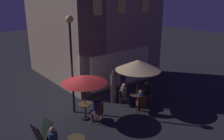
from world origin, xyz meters
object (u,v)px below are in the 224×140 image
object	(u,v)px
street_lamp_near_corner	(71,45)
cafe_table_0	(137,97)
patron_seated_0	(146,91)
patio_umbrella_0	(138,65)
cafe_chair_3	(99,112)
patron_standing_6	(123,79)
cafe_table_1	(85,109)
patron_seated_3	(96,108)
patio_umbrella_1	(84,79)
patron_seated_1	(125,93)
patron_standing_5	(113,86)
cafe_chair_0	(147,92)
cafe_chair_1	(122,96)
cafe_chair_2	(141,103)
menu_sandwich_board	(42,134)
patron_seated_2	(141,100)

from	to	relation	value
street_lamp_near_corner	cafe_table_0	size ratio (longest dim) A/B	6.12
patron_seated_0	patio_umbrella_0	bearing A→B (deg)	-0.00
cafe_chair_3	patron_standing_6	xyz separation A→B (m)	(3.03, 1.86, 0.32)
patio_umbrella_0	patron_seated_0	size ratio (longest dim) A/B	2.11
cafe_table_1	patron_seated_3	bearing A→B (deg)	-72.14
cafe_chair_3	street_lamp_near_corner	bearing A→B (deg)	-7.43
street_lamp_near_corner	patio_umbrella_1	xyz separation A→B (m)	(0.07, -0.92, -1.38)
patron_seated_1	patron_standing_5	world-z (taller)	patron_standing_5
cafe_table_1	patron_standing_6	world-z (taller)	patron_standing_6
patio_umbrella_1	patron_seated_3	xyz separation A→B (m)	(0.19, -0.60, -1.25)
cafe_chair_0	patron_standing_6	size ratio (longest dim) A/B	0.54
street_lamp_near_corner	cafe_chair_1	xyz separation A→B (m)	(2.33, -0.92, -2.81)
cafe_chair_1	cafe_chair_2	size ratio (longest dim) A/B	0.89
cafe_chair_3	cafe_chair_0	bearing A→B (deg)	-104.13
patron_standing_5	patron_seated_3	bearing A→B (deg)	-156.02
cafe_chair_2	patron_standing_5	bearing A→B (deg)	35.04
patio_umbrella_1	patron_seated_0	size ratio (longest dim) A/B	1.81
menu_sandwich_board	patron_standing_6	distance (m)	5.91
patio_umbrella_0	street_lamp_near_corner	bearing A→B (deg)	150.79
cafe_chair_1	patio_umbrella_0	bearing A→B (deg)	-0.00
patron_seated_1	cafe_chair_0	bearing A→B (deg)	36.71
cafe_table_0	cafe_chair_3	distance (m)	2.47
patron_standing_5	patron_standing_6	xyz separation A→B (m)	(1.13, 0.52, -0.01)
cafe_chair_0	cafe_chair_1	world-z (taller)	cafe_chair_0
cafe_table_1	patio_umbrella_1	world-z (taller)	patio_umbrella_1
street_lamp_near_corner	patron_standing_5	distance (m)	3.30
patio_umbrella_1	patron_standing_5	xyz separation A→B (m)	(2.14, 0.60, -1.05)
cafe_chair_1	patron_seated_1	size ratio (longest dim) A/B	0.72
cafe_table_1	cafe_chair_1	xyz separation A→B (m)	(2.26, 0.00, 0.01)
cafe_table_0	patron_seated_1	world-z (taller)	patron_seated_1
patio_umbrella_0	patron_seated_1	world-z (taller)	patio_umbrella_0
cafe_chair_0	cafe_chair_2	distance (m)	1.50
patron_seated_0	patron_seated_3	distance (m)	3.22
cafe_chair_2	patron_standing_5	size ratio (longest dim) A/B	0.54
patron_seated_3	street_lamp_near_corner	bearing A→B (deg)	-8.14
patron_seated_0	patron_standing_5	world-z (taller)	patron_standing_5
patron_seated_0	patron_seated_1	bearing A→B (deg)	-28.92
patron_seated_3	patio_umbrella_1	bearing A→B (deg)	0.00
patio_umbrella_0	cafe_chair_2	distance (m)	1.85
patio_umbrella_0	patron_seated_3	bearing A→B (deg)	179.27
patio_umbrella_0	patron_seated_3	distance (m)	2.95
patio_umbrella_0	cafe_chair_0	distance (m)	1.92
street_lamp_near_corner	cafe_chair_0	xyz separation A→B (m)	(3.64, -1.44, -2.79)
street_lamp_near_corner	cafe_chair_1	distance (m)	3.77
cafe_chair_1	patron_standing_5	xyz separation A→B (m)	(-0.12, 0.59, 0.39)
patron_seated_1	menu_sandwich_board	bearing A→B (deg)	-118.13
cafe_chair_0	cafe_chair_1	bearing A→B (deg)	-28.98
cafe_table_0	cafe_chair_1	size ratio (longest dim) A/B	0.87
patio_umbrella_1	patron_seated_2	world-z (taller)	patio_umbrella_1
cafe_chair_2	patron_seated_3	bearing A→B (deg)	101.25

